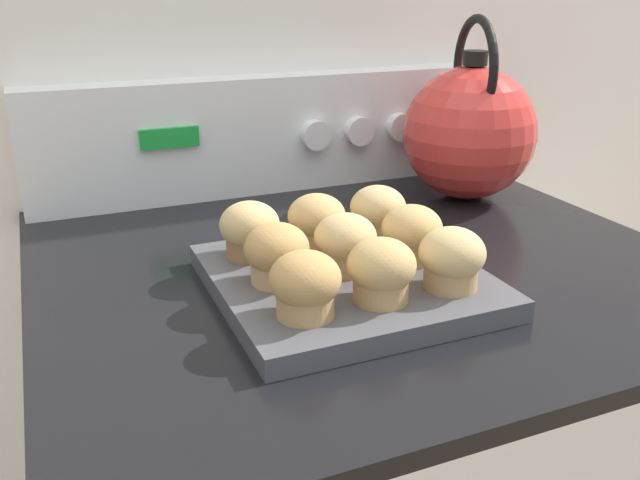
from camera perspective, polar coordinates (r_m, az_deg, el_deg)
control_panel at (r=1.04m, az=-3.77°, el=8.96°), size 0.72×0.07×0.17m
muffin_pan at (r=0.71m, az=2.20°, el=-3.44°), size 0.27×0.27×0.02m
muffin_r0_c0 at (r=0.60m, az=-1.26°, el=-3.80°), size 0.06×0.06×0.06m
muffin_r0_c1 at (r=0.63m, az=5.19°, el=-2.58°), size 0.06×0.06×0.06m
muffin_r0_c2 at (r=0.67m, az=11.03°, el=-1.54°), size 0.06×0.06×0.06m
muffin_r1_c0 at (r=0.67m, az=-3.67°, el=-1.16°), size 0.06×0.06×0.06m
muffin_r1_c1 at (r=0.69m, az=2.14°, el=-0.25°), size 0.06×0.06×0.06m
muffin_r1_c2 at (r=0.72m, az=7.74°, el=0.54°), size 0.06×0.06×0.06m
muffin_r2_c0 at (r=0.73m, az=-5.94°, el=0.88°), size 0.06×0.06×0.06m
muffin_r2_c1 at (r=0.75m, az=-0.28°, el=1.60°), size 0.06×0.06×0.06m
muffin_r2_c2 at (r=0.79m, az=4.89°, el=2.37°), size 0.06×0.06×0.06m
tea_kettle at (r=1.01m, az=12.45°, el=9.01°), size 0.19×0.22×0.26m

